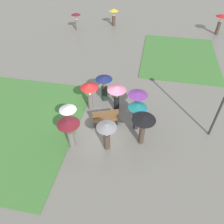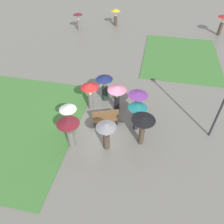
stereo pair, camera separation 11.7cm
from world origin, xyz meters
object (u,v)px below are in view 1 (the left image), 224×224
object	(u,v)px
park_bench	(106,118)
crowd_person_pink	(117,92)
crowd_person_maroon	(69,127)
crowd_person_grey	(107,131)
crowd_person_red	(90,90)
crowd_person_purple	(137,100)
crowd_person_navy	(104,84)
crowd_person_white	(69,115)
lone_walker_far_path	(221,20)
lone_walker_mid_plaza	(76,18)
crowd_person_teal	(137,110)
crowd_person_black	(143,122)
lone_walker_near_lawn	(114,14)

from	to	relation	value
park_bench	crowd_person_pink	xyz separation A→B (m)	(0.38, 1.35, 0.91)
crowd_person_maroon	crowd_person_grey	distance (m)	1.85
park_bench	crowd_person_red	size ratio (longest dim) A/B	0.83
park_bench	crowd_person_purple	bearing A→B (deg)	8.01
crowd_person_navy	crowd_person_maroon	bearing A→B (deg)	-14.05
crowd_person_white	lone_walker_far_path	size ratio (longest dim) A/B	0.96
crowd_person_red	crowd_person_white	xyz separation A→B (m)	(-0.56, -2.12, -0.14)
lone_walker_mid_plaza	crowd_person_red	bearing A→B (deg)	175.53
crowd_person_teal	lone_walker_mid_plaza	distance (m)	14.95
crowd_person_black	lone_walker_near_lawn	distance (m)	16.53
lone_walker_near_lawn	crowd_person_pink	bearing A→B (deg)	120.48
crowd_person_white	crowd_person_teal	bearing A→B (deg)	58.83
park_bench	crowd_person_teal	xyz separation A→B (m)	(1.74, -0.00, 0.89)
crowd_person_pink	crowd_person_white	size ratio (longest dim) A/B	0.95
lone_walker_far_path	lone_walker_near_lawn	world-z (taller)	lone_walker_far_path
crowd_person_red	crowd_person_white	world-z (taller)	crowd_person_white
lone_walker_mid_plaza	lone_walker_near_lawn	bearing A→B (deg)	-86.15
crowd_person_pink	crowd_person_grey	size ratio (longest dim) A/B	1.00
crowd_person_maroon	lone_walker_far_path	size ratio (longest dim) A/B	0.95
lone_walker_mid_plaza	crowd_person_navy	bearing A→B (deg)	-179.76
park_bench	crowd_person_maroon	bearing A→B (deg)	-147.65
crowd_person_pink	crowd_person_red	world-z (taller)	crowd_person_red
crowd_person_maroon	crowd_person_white	size ratio (longest dim) A/B	0.99
crowd_person_maroon	crowd_person_navy	size ratio (longest dim) A/B	1.03
crowd_person_maroon	crowd_person_navy	xyz separation A→B (m)	(0.84, 4.11, -0.14)
crowd_person_pink	lone_walker_far_path	distance (m)	15.40
crowd_person_grey	crowd_person_purple	bearing A→B (deg)	-123.16
crowd_person_navy	crowd_person_red	size ratio (longest dim) A/B	0.96
park_bench	lone_walker_far_path	world-z (taller)	lone_walker_far_path
lone_walker_far_path	lone_walker_mid_plaza	world-z (taller)	lone_walker_far_path
crowd_person_maroon	lone_walker_near_lawn	bearing A→B (deg)	-162.94
crowd_person_grey	lone_walker_far_path	bearing A→B (deg)	-124.04
crowd_person_pink	lone_walker_mid_plaza	xyz separation A→B (m)	(-6.22, 11.53, -0.13)
crowd_person_navy	lone_walker_far_path	xyz separation A→B (m)	(8.89, 12.36, 0.18)
lone_walker_near_lawn	park_bench	bearing A→B (deg)	118.06
park_bench	crowd_person_red	bearing A→B (deg)	115.64
crowd_person_purple	crowd_person_white	distance (m)	3.91
lone_walker_mid_plaza	lone_walker_near_lawn	size ratio (longest dim) A/B	1.00
crowd_person_maroon	crowd_person_purple	xyz separation A→B (m)	(3.06, 2.84, -0.09)
park_bench	lone_walker_far_path	bearing A→B (deg)	39.03
park_bench	crowd_person_red	distance (m)	1.92
crowd_person_purple	lone_walker_mid_plaza	xyz separation A→B (m)	(-7.48, 11.97, -0.06)
crowd_person_white	lone_walker_far_path	distance (m)	18.53
crowd_person_teal	crowd_person_pink	size ratio (longest dim) A/B	1.00
crowd_person_pink	lone_walker_mid_plaza	distance (m)	13.10
crowd_person_pink	crowd_person_navy	xyz separation A→B (m)	(-0.95, 0.84, -0.12)
crowd_person_teal	crowd_person_grey	size ratio (longest dim) A/B	1.00
lone_walker_far_path	lone_walker_mid_plaza	size ratio (longest dim) A/B	1.12
crowd_person_navy	crowd_person_red	distance (m)	1.24
crowd_person_white	lone_walker_mid_plaza	bearing A→B (deg)	149.62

